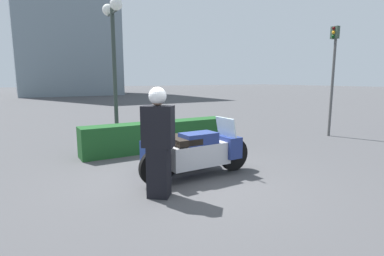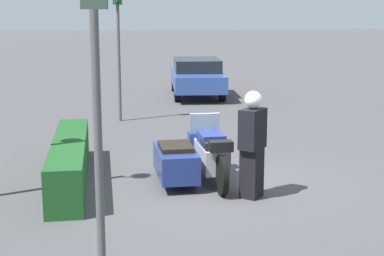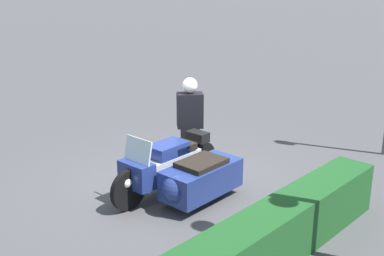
# 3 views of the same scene
# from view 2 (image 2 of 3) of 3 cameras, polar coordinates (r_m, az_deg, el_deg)

# --- Properties ---
(ground_plane) EXTENTS (160.00, 160.00, 0.00)m
(ground_plane) POSITION_cam_2_polar(r_m,az_deg,el_deg) (10.75, 2.36, -5.70)
(ground_plane) COLOR #424244
(police_motorcycle) EXTENTS (2.53, 1.33, 1.17)m
(police_motorcycle) POSITION_cam_2_polar(r_m,az_deg,el_deg) (10.97, -0.05, -2.73)
(police_motorcycle) COLOR black
(police_motorcycle) RESTS_ON ground
(officer_rider) EXTENTS (0.58, 0.56, 1.84)m
(officer_rider) POSITION_cam_2_polar(r_m,az_deg,el_deg) (9.96, 5.87, -1.35)
(officer_rider) COLOR black
(officer_rider) RESTS_ON ground
(hedge_bush_curbside) EXTENTS (4.29, 0.60, 0.79)m
(hedge_bush_curbside) POSITION_cam_2_polar(r_m,az_deg,el_deg) (11.20, -11.77, -3.13)
(hedge_bush_curbside) COLOR #19471E
(hedge_bush_curbside) RESTS_ON ground
(traffic_light_near) EXTENTS (0.23, 0.27, 3.68)m
(traffic_light_near) POSITION_cam_2_polar(r_m,az_deg,el_deg) (16.79, -7.16, 8.75)
(traffic_light_near) COLOR #4C4C4C
(traffic_light_near) RESTS_ON ground
(traffic_light_far) EXTENTS (0.23, 0.27, 3.57)m
(traffic_light_far) POSITION_cam_2_polar(r_m,az_deg,el_deg) (6.06, -9.22, 3.36)
(traffic_light_far) COLOR #4C4C4C
(traffic_light_far) RESTS_ON ground
(parked_car_background) EXTENTS (4.54, 2.13, 1.37)m
(parked_car_background) POSITION_cam_2_polar(r_m,az_deg,el_deg) (21.78, 0.48, 5.08)
(parked_car_background) COLOR #2D478C
(parked_car_background) RESTS_ON ground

